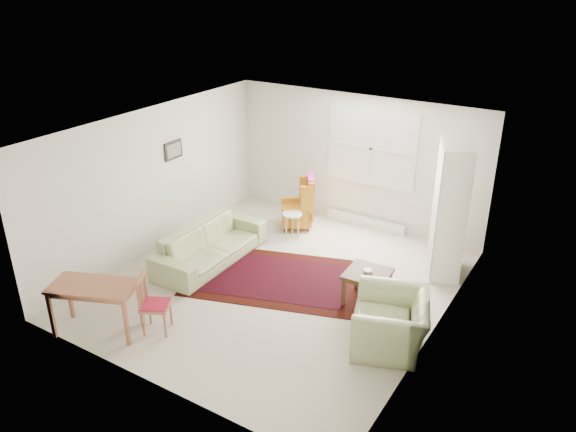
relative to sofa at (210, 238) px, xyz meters
The scene contains 10 objects.
room 1.61m from the sofa, ahead, with size 5.04×5.54×2.51m.
rug 1.31m from the sofa, ahead, with size 2.73×1.75×0.03m, color black, non-canonical shape.
sofa is the anchor object (origin of this frame).
armchair 3.50m from the sofa, ahead, with size 1.09×0.95×0.85m, color #9BA870.
wingback_chair 2.00m from the sofa, 74.73° to the left, with size 0.59×0.62×1.02m, color orange, non-canonical shape.
coffee_table 2.78m from the sofa, ahead, with size 0.62×0.62×0.51m, color #432814, non-canonical shape.
stool 1.68m from the sofa, 65.58° to the left, with size 0.36×0.36×0.48m, color white, non-canonical shape.
cabinet 3.93m from the sofa, 26.79° to the left, with size 0.46×0.87×2.18m, color white, non-canonical shape.
desk 2.36m from the sofa, 91.45° to the right, with size 1.15×0.57×0.73m, color #975C3C, non-canonical shape.
desk_chair 2.03m from the sofa, 72.11° to the right, with size 0.37×0.37×0.85m, color #975C3C, non-canonical shape.
Camera 1 is at (4.16, -6.45, 4.62)m, focal length 35.00 mm.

